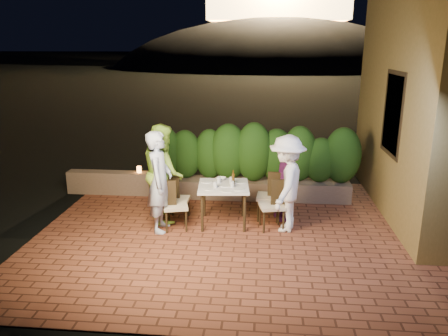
# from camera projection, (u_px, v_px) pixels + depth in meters

# --- Properties ---
(ground) EXTENTS (400.00, 400.00, 0.00)m
(ground) POSITION_uv_depth(u_px,v_px,m) (235.00, 244.00, 7.36)
(ground) COLOR black
(ground) RESTS_ON ground
(terrace_floor) EXTENTS (7.00, 6.00, 0.15)m
(terrace_floor) POSITION_uv_depth(u_px,v_px,m) (237.00, 235.00, 7.86)
(terrace_floor) COLOR brown
(terrace_floor) RESTS_ON ground
(building_wall) EXTENTS (1.60, 5.00, 5.00)m
(building_wall) POSITION_uv_depth(u_px,v_px,m) (432.00, 84.00, 8.27)
(building_wall) COLOR olive
(building_wall) RESTS_ON ground
(window_pane) EXTENTS (0.08, 1.00, 1.40)m
(window_pane) POSITION_uv_depth(u_px,v_px,m) (394.00, 114.00, 8.00)
(window_pane) COLOR black
(window_pane) RESTS_ON building_wall
(window_frame) EXTENTS (0.06, 1.15, 1.55)m
(window_frame) POSITION_uv_depth(u_px,v_px,m) (394.00, 114.00, 8.00)
(window_frame) COLOR black
(window_frame) RESTS_ON building_wall
(planter) EXTENTS (4.20, 0.55, 0.40)m
(planter) POSITION_uv_depth(u_px,v_px,m) (251.00, 189.00, 9.49)
(planter) COLOR brown
(planter) RESTS_ON ground
(hedge) EXTENTS (4.00, 0.70, 1.10)m
(hedge) POSITION_uv_depth(u_px,v_px,m) (252.00, 155.00, 9.28)
(hedge) COLOR #1B4011
(hedge) RESTS_ON planter
(parapet) EXTENTS (2.20, 0.30, 0.50)m
(parapet) POSITION_uv_depth(u_px,v_px,m) (117.00, 183.00, 9.74)
(parapet) COLOR brown
(parapet) RESTS_ON ground
(hill) EXTENTS (52.00, 40.00, 22.00)m
(hill) POSITION_uv_depth(u_px,v_px,m) (275.00, 94.00, 65.74)
(hill) COLOR black
(hill) RESTS_ON ground
(dining_table) EXTENTS (0.98, 0.98, 0.75)m
(dining_table) POSITION_uv_depth(u_px,v_px,m) (223.00, 205.00, 8.06)
(dining_table) COLOR white
(dining_table) RESTS_ON ground
(plate_nw) EXTENTS (0.20, 0.20, 0.01)m
(plate_nw) POSITION_uv_depth(u_px,v_px,m) (210.00, 189.00, 7.74)
(plate_nw) COLOR white
(plate_nw) RESTS_ON dining_table
(plate_sw) EXTENTS (0.22, 0.22, 0.01)m
(plate_sw) POSITION_uv_depth(u_px,v_px,m) (207.00, 181.00, 8.16)
(plate_sw) COLOR white
(plate_sw) RESTS_ON dining_table
(plate_ne) EXTENTS (0.22, 0.22, 0.01)m
(plate_ne) POSITION_uv_depth(u_px,v_px,m) (238.00, 189.00, 7.74)
(plate_ne) COLOR white
(plate_ne) RESTS_ON dining_table
(plate_se) EXTENTS (0.22, 0.22, 0.01)m
(plate_se) POSITION_uv_depth(u_px,v_px,m) (241.00, 182.00, 8.13)
(plate_se) COLOR white
(plate_se) RESTS_ON dining_table
(plate_centre) EXTENTS (0.22, 0.22, 0.01)m
(plate_centre) POSITION_uv_depth(u_px,v_px,m) (225.00, 185.00, 7.93)
(plate_centre) COLOR white
(plate_centre) RESTS_ON dining_table
(plate_front) EXTENTS (0.23, 0.23, 0.01)m
(plate_front) POSITION_uv_depth(u_px,v_px,m) (227.00, 190.00, 7.66)
(plate_front) COLOR white
(plate_front) RESTS_ON dining_table
(glass_nw) EXTENTS (0.07, 0.07, 0.12)m
(glass_nw) POSITION_uv_depth(u_px,v_px,m) (215.00, 185.00, 7.80)
(glass_nw) COLOR silver
(glass_nw) RESTS_ON dining_table
(glass_sw) EXTENTS (0.07, 0.07, 0.11)m
(glass_sw) POSITION_uv_depth(u_px,v_px,m) (219.00, 180.00, 8.08)
(glass_sw) COLOR silver
(glass_sw) RESTS_ON dining_table
(glass_ne) EXTENTS (0.07, 0.07, 0.12)m
(glass_ne) POSITION_uv_depth(u_px,v_px,m) (232.00, 184.00, 7.83)
(glass_ne) COLOR silver
(glass_ne) RESTS_ON dining_table
(glass_se) EXTENTS (0.07, 0.07, 0.12)m
(glass_se) POSITION_uv_depth(u_px,v_px,m) (231.00, 180.00, 8.06)
(glass_se) COLOR silver
(glass_se) RESTS_ON dining_table
(beer_bottle) EXTENTS (0.05, 0.05, 0.28)m
(beer_bottle) POSITION_uv_depth(u_px,v_px,m) (233.00, 178.00, 7.95)
(beer_bottle) COLOR #482E0C
(beer_bottle) RESTS_ON dining_table
(bowl) EXTENTS (0.21, 0.21, 0.04)m
(bowl) POSITION_uv_depth(u_px,v_px,m) (221.00, 179.00, 8.28)
(bowl) COLOR white
(bowl) RESTS_ON dining_table
(chair_left_front) EXTENTS (0.51, 0.51, 0.91)m
(chair_left_front) POSITION_uv_depth(u_px,v_px,m) (176.00, 205.00, 7.81)
(chair_left_front) COLOR black
(chair_left_front) RESTS_ON ground
(chair_left_back) EXTENTS (0.39, 0.39, 0.84)m
(chair_left_back) POSITION_uv_depth(u_px,v_px,m) (179.00, 198.00, 8.26)
(chair_left_back) COLOR black
(chair_left_back) RESTS_ON ground
(chair_right_front) EXTENTS (0.51, 0.51, 0.93)m
(chair_right_front) POSITION_uv_depth(u_px,v_px,m) (272.00, 205.00, 7.81)
(chair_right_front) COLOR black
(chair_right_front) RESTS_ON ground
(chair_right_back) EXTENTS (0.46, 0.46, 0.94)m
(chair_right_back) POSITION_uv_depth(u_px,v_px,m) (268.00, 196.00, 8.25)
(chair_right_back) COLOR black
(chair_right_back) RESTS_ON ground
(diner_blue) EXTENTS (0.45, 0.67, 1.81)m
(diner_blue) POSITION_uv_depth(u_px,v_px,m) (160.00, 182.00, 7.65)
(diner_blue) COLOR silver
(diner_blue) RESTS_ON ground
(diner_green) EXTENTS (1.00, 1.10, 1.84)m
(diner_green) POSITION_uv_depth(u_px,v_px,m) (163.00, 172.00, 8.16)
(diner_green) COLOR #A5E046
(diner_green) RESTS_ON ground
(diner_white) EXTENTS (0.89, 1.24, 1.73)m
(diner_white) POSITION_uv_depth(u_px,v_px,m) (287.00, 184.00, 7.67)
(diner_white) COLOR white
(diner_white) RESTS_ON ground
(diner_purple) EXTENTS (0.53, 0.93, 1.50)m
(diner_purple) POSITION_uv_depth(u_px,v_px,m) (285.00, 181.00, 8.20)
(diner_purple) COLOR #662265
(diner_purple) RESTS_ON ground
(parapet_lamp) EXTENTS (0.10, 0.10, 0.14)m
(parapet_lamp) POSITION_uv_depth(u_px,v_px,m) (139.00, 170.00, 9.61)
(parapet_lamp) COLOR orange
(parapet_lamp) RESTS_ON parapet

